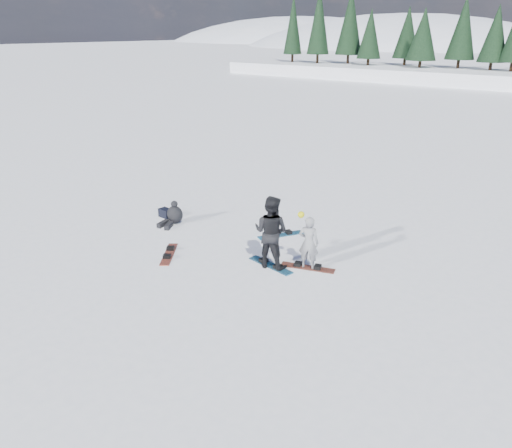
# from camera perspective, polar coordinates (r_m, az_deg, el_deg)

# --- Properties ---
(ground) EXTENTS (420.00, 420.00, 0.00)m
(ground) POSITION_cam_1_polar(r_m,az_deg,el_deg) (13.24, 8.38, -6.58)
(ground) COLOR white
(ground) RESTS_ON ground
(snowboarder_woman) EXTENTS (0.64, 0.52, 1.66)m
(snowboarder_woman) POSITION_cam_1_polar(r_m,az_deg,el_deg) (13.58, 6.03, -2.11)
(snowboarder_woman) COLOR gray
(snowboarder_woman) RESTS_ON ground
(snowboarder_man) EXTENTS (1.11, 0.93, 2.04)m
(snowboarder_man) POSITION_cam_1_polar(r_m,az_deg,el_deg) (13.54, 1.71, -0.91)
(snowboarder_man) COLOR black
(snowboarder_man) RESTS_ON ground
(seated_rider) EXTENTS (0.71, 1.03, 0.80)m
(seated_rider) POSITION_cam_1_polar(r_m,az_deg,el_deg) (17.03, -9.37, 1.02)
(seated_rider) COLOR black
(seated_rider) RESTS_ON ground
(gear_bag) EXTENTS (0.47, 0.32, 0.30)m
(gear_bag) POSITION_cam_1_polar(r_m,az_deg,el_deg) (17.74, -10.30, 1.25)
(gear_bag) COLOR black
(gear_bag) RESTS_ON ground
(snowboard_woman) EXTENTS (1.51, 0.75, 0.03)m
(snowboard_woman) POSITION_cam_1_polar(r_m,az_deg,el_deg) (13.90, 5.92, -4.98)
(snowboard_woman) COLOR maroon
(snowboard_woman) RESTS_ON ground
(snowboard_man) EXTENTS (1.53, 0.51, 0.03)m
(snowboard_man) POSITION_cam_1_polar(r_m,az_deg,el_deg) (13.96, 1.67, -4.74)
(snowboard_man) COLOR #165479
(snowboard_man) RESTS_ON ground
(snowboard_loose_a) EXTENTS (1.00, 1.43, 0.03)m
(snowboard_loose_a) POSITION_cam_1_polar(r_m,az_deg,el_deg) (15.95, 2.82, -1.27)
(snowboard_loose_a) COLOR #1A6891
(snowboard_loose_a) RESTS_ON ground
(snowboard_loose_b) EXTENTS (1.13, 1.37, 0.03)m
(snowboard_loose_b) POSITION_cam_1_polar(r_m,az_deg,el_deg) (14.83, -9.92, -3.41)
(snowboard_loose_b) COLOR maroon
(snowboard_loose_b) RESTS_ON ground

